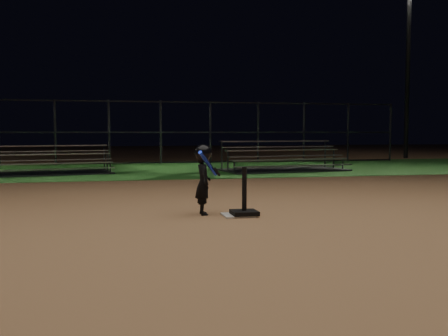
% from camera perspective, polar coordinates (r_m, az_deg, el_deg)
% --- Properties ---
extents(ground, '(80.00, 80.00, 0.00)m').
position_cam_1_polar(ground, '(7.69, 1.56, -5.35)').
color(ground, '#A5744A').
rests_on(ground, ground).
extents(grass_strip, '(60.00, 8.00, 0.01)m').
position_cam_1_polar(grass_strip, '(17.51, -6.17, -0.09)').
color(grass_strip, '#1D521A').
rests_on(grass_strip, ground).
extents(home_plate, '(0.45, 0.45, 0.02)m').
position_cam_1_polar(home_plate, '(7.69, 1.56, -5.26)').
color(home_plate, beige).
rests_on(home_plate, ground).
extents(batting_tee, '(0.38, 0.38, 0.71)m').
position_cam_1_polar(batting_tee, '(7.64, 2.27, -4.27)').
color(batting_tee, black).
rests_on(batting_tee, home_plate).
extents(child_batter, '(0.42, 0.56, 1.07)m').
position_cam_1_polar(child_batter, '(7.73, -2.32, -1.05)').
color(child_batter, black).
rests_on(child_batter, ground).
extents(bleacher_left, '(3.75, 2.36, 0.85)m').
position_cam_1_polar(bleacher_left, '(16.10, -18.70, -0.03)').
color(bleacher_left, '#AAAAAF').
rests_on(bleacher_left, ground).
extents(bleacher_right, '(4.21, 2.49, 0.97)m').
position_cam_1_polar(bleacher_right, '(16.63, 6.62, 0.36)').
color(bleacher_right, '#A7A7AC').
rests_on(bleacher_right, ground).
extents(backstop_fence, '(20.08, 0.08, 2.50)m').
position_cam_1_polar(backstop_fence, '(20.45, -7.06, 3.97)').
color(backstop_fence, '#38383D').
rests_on(backstop_fence, ground).
extents(light_pole_right, '(0.90, 0.53, 8.30)m').
position_cam_1_polar(light_pole_right, '(26.49, 19.89, 11.79)').
color(light_pole_right, '#2D2D30').
rests_on(light_pole_right, ground).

